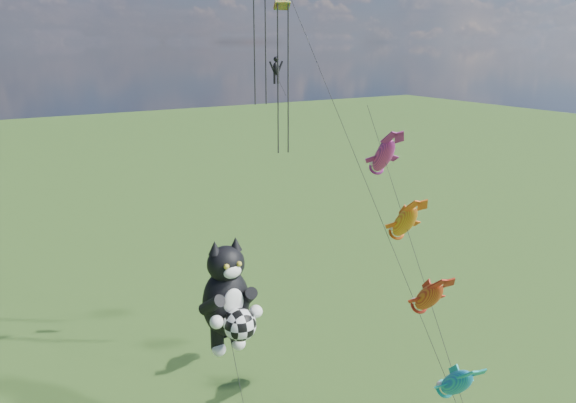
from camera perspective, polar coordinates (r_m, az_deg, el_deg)
cat_kite_rig at (r=26.59m, az=-6.07°, el=-9.75°), size 2.61×4.10×11.29m
fish_windsock_rig at (r=29.78m, az=12.92°, el=-5.67°), size 4.51×15.42×16.27m
parafoil_rig at (r=34.81m, az=-0.85°, el=14.00°), size 3.85×17.23×27.09m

